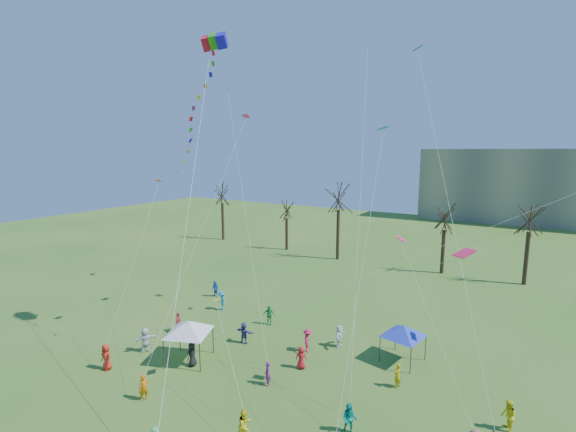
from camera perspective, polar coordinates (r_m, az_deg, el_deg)
The scene contains 6 objects.
bare_tree_row at distance 50.94m, azimuth 20.53°, elevation -0.17°, with size 68.88×7.35×10.62m.
big_box_kite at distance 27.95m, azimuth -12.56°, elevation 13.67°, with size 3.89×6.40×22.63m.
canopy_tent_white at distance 29.70m, azimuth -13.97°, elevation -15.05°, with size 3.67×3.67×2.96m.
canopy_tent_blue at distance 30.04m, azimuth 16.11°, elevation -15.41°, with size 3.46×3.46×2.65m.
festival_crowd at distance 28.53m, azimuth -2.48°, elevation -19.55°, with size 27.80×16.51×1.84m.
small_kites_aloft at distance 27.01m, azimuth 6.08°, elevation 6.49°, with size 30.31×16.54×31.61m.
Camera 1 is at (12.29, -13.92, 14.59)m, focal length 25.00 mm.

